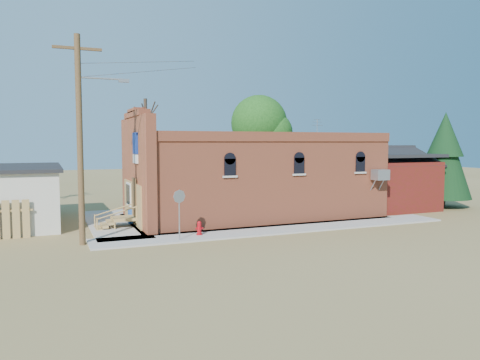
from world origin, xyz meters
name	(u,v)px	position (x,y,z in m)	size (l,w,h in m)	color
ground	(264,235)	(0.00, 0.00, 0.00)	(120.00, 120.00, 0.00)	olive
sidewalk_south	(283,229)	(1.50, 0.90, 0.04)	(19.00, 2.20, 0.08)	#9E9991
sidewalk_west	(113,223)	(-6.30, 6.00, 0.04)	(2.60, 10.00, 0.08)	#9E9991
brick_bar	(249,178)	(1.64, 5.49, 2.34)	(16.40, 7.97, 6.30)	#C85F3D
red_shed	(382,175)	(11.50, 5.50, 2.27)	(5.40, 6.40, 4.30)	#4F1C0D
utility_pole	(81,135)	(-8.14, 1.20, 4.77)	(3.12, 0.26, 9.00)	#482D1D
tree_bare_near	(146,121)	(-3.00, 13.00, 5.96)	(2.80, 2.80, 7.65)	#433126
tree_leafy	(259,123)	(6.00, 13.50, 5.93)	(4.40, 4.40, 8.15)	#433126
evergreen_tree	(445,153)	(15.50, 4.00, 3.71)	(3.60, 3.60, 6.50)	#433126
fire_hydrant	(199,228)	(-2.96, 0.94, 0.41)	(0.36, 0.33, 0.66)	#A1090F
stop_sign	(179,201)	(-4.13, 0.20, 1.83)	(0.60, 0.22, 2.27)	#929397
trash_barrel	(133,216)	(-5.30, 5.42, 0.47)	(0.51, 0.51, 0.78)	navy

